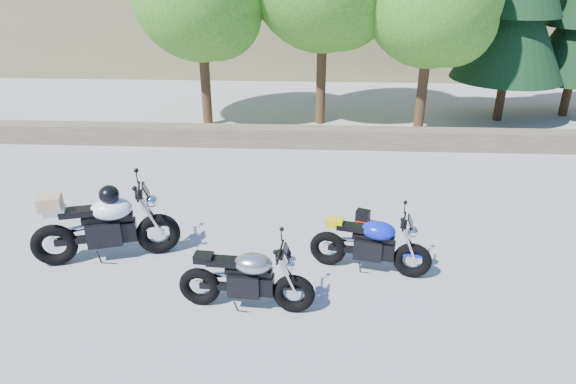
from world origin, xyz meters
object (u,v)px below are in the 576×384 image
object	(u,v)px
blue_bike	(371,245)
white_bike	(104,224)
backpack	(363,219)
silver_bike	(247,280)

from	to	relation	value
blue_bike	white_bike	bearing A→B (deg)	-169.07
backpack	silver_bike	bearing A→B (deg)	-103.36
white_bike	silver_bike	bearing A→B (deg)	-41.75
blue_bike	silver_bike	bearing A→B (deg)	-137.30
silver_bike	backpack	xyz separation A→B (m)	(1.82, 2.51, -0.32)
silver_bike	blue_bike	world-z (taller)	silver_bike
white_bike	blue_bike	size ratio (longest dim) A/B	1.21
white_bike	backpack	xyz separation A→B (m)	(4.28, 1.33, -0.48)
blue_bike	backpack	bearing A→B (deg)	102.43
white_bike	backpack	bearing A→B (deg)	1.16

